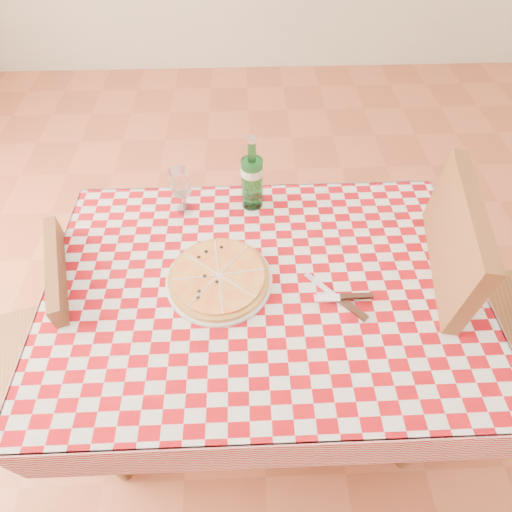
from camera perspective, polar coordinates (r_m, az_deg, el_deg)
The scene contains 8 objects.
dining_table at distance 1.28m, azimuth 1.00°, elevation -6.58°, with size 1.20×0.80×0.75m.
tablecloth at distance 1.20m, azimuth 1.06°, elevation -4.13°, with size 1.30×0.90×0.01m, color maroon.
chair_near at distance 1.52m, azimuth 26.64°, elevation -5.94°, with size 0.55×0.55×1.03m.
chair_far at distance 1.59m, azimuth -25.86°, elevation -9.51°, with size 0.47×0.47×0.83m.
pizza_plate at distance 1.19m, azimuth -5.32°, elevation -3.01°, with size 0.32×0.32×0.04m, color #C17F40, non-canonical shape.
water_bottle at distance 1.34m, azimuth -0.57°, elevation 11.69°, with size 0.08×0.08×0.27m, color #1A6B2C, non-canonical shape.
wine_glass at distance 1.37m, azimuth -10.58°, elevation 9.10°, with size 0.07×0.07×0.17m, color white, non-canonical shape.
cutlery at distance 1.18m, azimuth 11.91°, elevation -5.84°, with size 0.24×0.20×0.03m, color silver, non-canonical shape.
Camera 1 is at (-0.05, -0.69, 1.73)m, focal length 28.00 mm.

